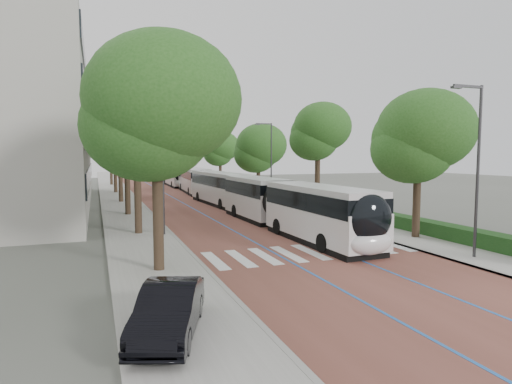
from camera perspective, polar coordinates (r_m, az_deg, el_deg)
ground at (r=21.12m, az=8.05°, el=-8.59°), size 160.00×160.00×0.00m
road at (r=59.04m, az=-10.89°, el=0.11°), size 11.00×140.00×0.02m
sidewalk_left at (r=58.25m, az=-18.18°, el=-0.06°), size 4.00×140.00×0.12m
sidewalk_right at (r=60.74m, az=-3.90°, el=0.37°), size 4.00×140.00×0.12m
kerb_left at (r=58.35m, az=-16.32°, el=-0.00°), size 0.20×140.00×0.14m
kerb_right at (r=60.22m, az=-5.64°, el=0.32°), size 0.20×140.00×0.14m
zebra_crossing at (r=22.06m, az=7.26°, el=-7.93°), size 10.55×3.60×0.01m
lane_line_left at (r=58.79m, az=-12.43°, el=0.08°), size 0.12×126.00×0.01m
lane_line_right at (r=59.32m, az=-9.37°, el=0.17°), size 0.12×126.00×0.01m
hedge at (r=26.53m, az=25.66°, el=-5.10°), size 1.20×14.00×0.80m
streetlight_near at (r=22.30m, az=27.23°, el=4.12°), size 1.82×0.20×8.00m
streetlight_far at (r=43.27m, az=1.83°, el=4.83°), size 1.82×0.20×8.00m
lamp_post_left at (r=26.28m, az=-12.32°, el=3.08°), size 0.14×0.14×8.00m
trees_left at (r=40.59m, az=-17.36°, el=7.40°), size 6.40×60.94×10.22m
trees_right at (r=43.51m, az=3.26°, el=6.08°), size 5.85×47.37×8.75m
lead_bus at (r=27.61m, az=4.46°, el=-1.92°), size 3.00×18.46×3.20m
bus_queued_0 at (r=42.02m, az=-4.59°, el=0.45°), size 3.15×12.51×3.20m
bus_queued_1 at (r=55.77m, az=-8.22°, el=1.53°), size 3.22×12.52×3.20m
bus_queued_2 at (r=68.38m, az=-10.57°, el=2.13°), size 2.71×12.43×3.20m
bus_queued_3 at (r=81.38m, az=-12.03°, el=2.55°), size 2.93×12.47×3.20m
parked_car at (r=12.08m, az=-11.53°, el=-15.15°), size 2.77×4.41×1.37m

